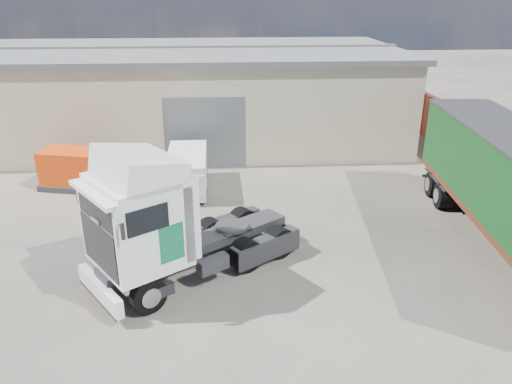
{
  "coord_description": "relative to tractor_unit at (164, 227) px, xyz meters",
  "views": [
    {
      "loc": [
        -1.11,
        -14.35,
        8.55
      ],
      "look_at": [
        0.05,
        3.0,
        1.41
      ],
      "focal_mm": 35.0,
      "sensor_mm": 36.0,
      "label": 1
    }
  ],
  "objects": [
    {
      "name": "brick_boundary_wall",
      "position": [
        14.47,
        6.73,
        -0.65
      ],
      "size": [
        0.35,
        26.0,
        2.5
      ],
      "primitive_type": "cube",
      "color": "maroon",
      "rests_on": "ground"
    },
    {
      "name": "orange_skip",
      "position": [
        -5.03,
        8.34,
        -1.12
      ],
      "size": [
        3.18,
        2.39,
        1.78
      ],
      "rotation": [
        0.0,
        0.0,
        -0.24
      ],
      "color": "#2D2D30",
      "rests_on": "ground"
    },
    {
      "name": "tractor_unit",
      "position": [
        0.0,
        0.0,
        0.0
      ],
      "size": [
        6.84,
        5.88,
        4.51
      ],
      "rotation": [
        0.0,
        0.0,
        -0.95
      ],
      "color": "black",
      "rests_on": "ground"
    },
    {
      "name": "ground",
      "position": [
        2.97,
        0.73,
        -1.9
      ],
      "size": [
        120.0,
        120.0,
        0.0
      ],
      "primitive_type": "plane",
      "color": "#2A2722",
      "rests_on": "ground"
    },
    {
      "name": "panel_van",
      "position": [
        0.18,
        7.57,
        -1.01
      ],
      "size": [
        1.78,
        4.21,
        1.71
      ],
      "rotation": [
        0.0,
        0.0,
        0.02
      ],
      "color": "black",
      "rests_on": "ground"
    },
    {
      "name": "warehouse",
      "position": [
        -3.03,
        16.72,
        0.77
      ],
      "size": [
        30.6,
        12.6,
        5.42
      ],
      "color": "#C0B693",
      "rests_on": "ground"
    },
    {
      "name": "box_trailer",
      "position": [
        11.59,
        1.52,
        0.57
      ],
      "size": [
        3.8,
        12.37,
        4.05
      ],
      "rotation": [
        0.0,
        0.0,
        -0.1
      ],
      "color": "#2D2D30",
      "rests_on": "ground"
    }
  ]
}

